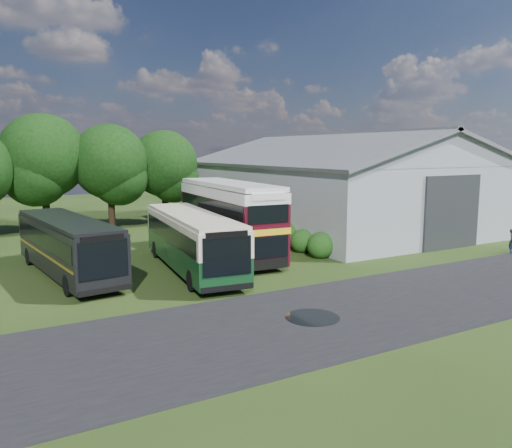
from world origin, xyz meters
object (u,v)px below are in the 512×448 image
bus_green_single (192,240)px  visitor_a (512,241)px  bus_maroon_double (229,220)px  bus_dark_single (68,245)px  storage_shed (339,179)px

bus_green_single → visitor_a: bus_green_single is taller
bus_green_single → bus_maroon_double: bus_maroon_double is taller
bus_green_single → bus_maroon_double: bearing=40.9°
bus_green_single → bus_dark_single: bearing=167.3°
bus_maroon_double → bus_dark_single: (-9.69, -0.22, -0.70)m
storage_shed → bus_dark_single: storage_shed is taller
visitor_a → bus_dark_single: bearing=138.9°
bus_dark_single → bus_green_single: bearing=-26.0°
storage_shed → bus_dark_single: 24.98m
visitor_a → bus_green_single: bearing=139.6°
bus_dark_single → visitor_a: size_ratio=7.27×
storage_shed → bus_maroon_double: bearing=-154.4°
storage_shed → bus_green_single: bearing=-152.6°
bus_dark_single → visitor_a: (26.16, -8.01, -0.86)m
storage_shed → visitor_a: bearing=-81.2°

